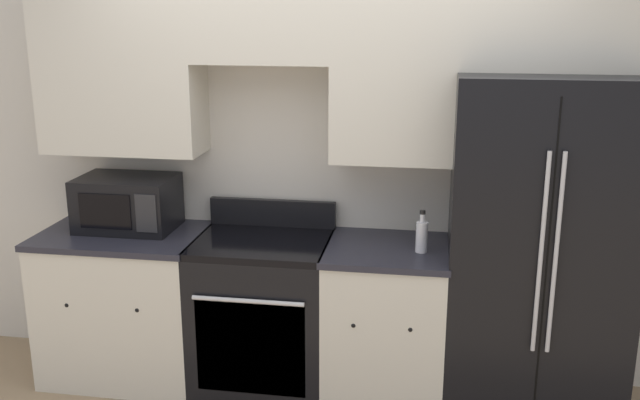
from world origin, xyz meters
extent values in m
cube|color=beige|center=(0.00, 0.66, 1.30)|extent=(8.00, 0.06, 2.60)
cube|color=beige|center=(-1.18, 0.46, 1.82)|extent=(0.92, 0.33, 0.95)
cube|color=beige|center=(-0.33, 0.46, 2.08)|extent=(0.76, 0.33, 0.43)
cube|color=beige|center=(0.84, 0.46, 1.82)|extent=(1.59, 0.33, 0.95)
cube|color=beige|center=(-1.18, 0.31, 0.43)|extent=(0.92, 0.62, 0.87)
cube|color=#23232D|center=(-1.18, 0.31, 0.88)|extent=(0.95, 0.64, 0.03)
sphere|color=black|center=(-1.38, 0.00, 0.56)|extent=(0.03, 0.03, 0.03)
sphere|color=black|center=(-0.97, 0.00, 0.56)|extent=(0.03, 0.03, 0.03)
cube|color=beige|center=(0.38, 0.31, 0.43)|extent=(0.66, 0.62, 0.87)
cube|color=#23232D|center=(0.38, 0.31, 0.88)|extent=(0.68, 0.64, 0.03)
sphere|color=black|center=(0.23, 0.00, 0.56)|extent=(0.03, 0.03, 0.03)
sphere|color=black|center=(0.52, 0.00, 0.56)|extent=(0.03, 0.03, 0.03)
cube|color=black|center=(-0.33, 0.31, 0.43)|extent=(0.76, 0.62, 0.86)
cube|color=black|center=(-0.33, 0.01, 0.39)|extent=(0.61, 0.01, 0.55)
cube|color=black|center=(-0.33, 0.31, 0.88)|extent=(0.76, 0.62, 0.04)
cube|color=black|center=(-0.33, 0.59, 0.98)|extent=(0.76, 0.04, 0.16)
cylinder|color=silver|center=(-0.33, -0.02, 0.67)|extent=(0.61, 0.02, 0.02)
cube|color=black|center=(1.17, 0.38, 0.93)|extent=(0.93, 0.77, 1.85)
cube|color=black|center=(1.17, 0.00, 0.93)|extent=(0.01, 0.01, 1.70)
cylinder|color=#B7B7BC|center=(1.14, -0.02, 1.02)|extent=(0.02, 0.02, 1.02)
cylinder|color=#B7B7BC|center=(1.21, -0.02, 1.02)|extent=(0.02, 0.02, 1.02)
cube|color=black|center=(-1.16, 0.40, 1.06)|extent=(0.56, 0.38, 0.31)
cube|color=black|center=(-1.21, 0.21, 1.06)|extent=(0.31, 0.01, 0.20)
cube|color=#262628|center=(-0.97, 0.21, 1.06)|extent=(0.12, 0.01, 0.22)
cylinder|color=silver|center=(0.56, 0.26, 0.98)|extent=(0.06, 0.06, 0.17)
cylinder|color=silver|center=(0.56, 0.26, 1.09)|extent=(0.03, 0.03, 0.05)
cylinder|color=black|center=(0.56, 0.26, 1.12)|extent=(0.03, 0.03, 0.02)
camera|label=1|loc=(0.61, -3.40, 2.18)|focal=40.00mm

